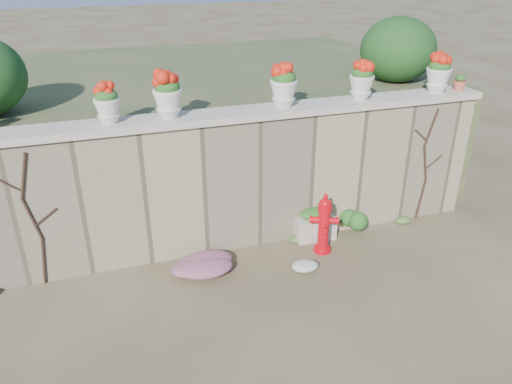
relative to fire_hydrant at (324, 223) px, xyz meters
name	(u,v)px	position (x,y,z in m)	size (l,w,h in m)	color
ground	(270,315)	(-1.25, -1.14, -0.48)	(80.00, 80.00, 0.00)	#4D3E26
stone_wall	(230,184)	(-1.25, 0.66, 0.52)	(8.00, 0.40, 2.00)	gray
wall_cap	(228,115)	(-1.25, 0.66, 1.57)	(8.10, 0.52, 0.10)	beige
raised_fill	(187,121)	(-1.25, 3.86, 0.52)	(9.00, 6.00, 2.00)	#384C23
back_shrub_right	(398,49)	(2.15, 1.86, 2.07)	(1.30, 1.30, 1.10)	#143814
vine_left	(33,219)	(-3.92, 0.44, 0.51)	(0.60, 0.04, 1.91)	black
vine_right	(426,164)	(1.98, 0.44, 0.51)	(0.60, 0.04, 1.91)	black
fire_hydrant	(324,223)	(0.00, 0.00, 0.00)	(0.41, 0.29, 0.95)	red
planter_box	(314,224)	(0.04, 0.41, -0.24)	(0.65, 0.40, 0.52)	beige
green_shrub	(355,218)	(0.70, 0.31, -0.20)	(0.59, 0.53, 0.56)	#1E5119
magenta_clump	(202,264)	(-1.85, 0.04, -0.35)	(0.98, 0.65, 0.26)	#C6278F
white_flowers	(307,266)	(-0.43, -0.41, -0.39)	(0.47, 0.38, 0.17)	white
urn_pot_1	(107,103)	(-2.82, 0.66, 1.88)	(0.33, 0.33, 0.52)	beige
urn_pot_2	(168,95)	(-2.05, 0.66, 1.92)	(0.39, 0.39, 0.60)	beige
urn_pot_3	(284,86)	(-0.43, 0.66, 1.92)	(0.39, 0.39, 0.60)	beige
urn_pot_4	(362,80)	(0.80, 0.66, 1.90)	(0.36, 0.36, 0.57)	beige
urn_pot_5	(439,73)	(2.13, 0.66, 1.92)	(0.38, 0.38, 0.60)	beige
terracotta_pot	(460,83)	(2.55, 0.66, 1.73)	(0.20, 0.20, 0.24)	#C3583B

